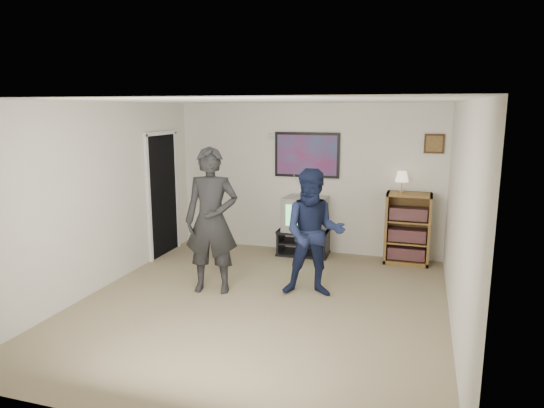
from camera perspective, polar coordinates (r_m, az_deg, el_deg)
The scene contains 13 objects.
room_shell at distance 6.13m, azimuth -0.48°, elevation 0.23°, with size 4.51×5.00×2.51m.
media_stand at distance 8.14m, azimuth 3.71°, elevation -4.53°, with size 0.85×0.49×0.42m.
crt_television at distance 8.01m, azimuth 3.93°, elevation -1.15°, with size 0.66×0.56×0.56m, color gray, non-canonical shape.
bookshelf at distance 7.89m, azimuth 15.66°, elevation -2.80°, with size 0.68×0.39×1.12m, color brown, non-canonical shape.
table_lamp at distance 7.79m, azimuth 15.02°, elevation 2.53°, with size 0.21×0.21×0.33m, color beige, non-canonical shape.
person_tall at distance 6.41m, azimuth -7.11°, elevation -1.96°, with size 0.71×0.46×1.93m, color black.
person_short at distance 6.27m, azimuth 4.92°, elevation -3.45°, with size 0.81×0.63×1.67m, color #151D3B.
controller_left at distance 6.55m, azimuth -6.11°, elevation 1.07°, with size 0.03×0.11×0.03m, color white.
controller_right at distance 6.47m, azimuth 4.86°, elevation -1.79°, with size 0.04×0.13×0.04m, color white.
poster at distance 8.11m, azimuth 4.12°, elevation 5.77°, with size 1.10×0.03×0.75m, color black.
air_vent at distance 8.23m, azimuth 0.39°, elevation 7.98°, with size 0.28×0.02×0.14m, color white.
small_picture at distance 7.89m, azimuth 18.55°, elevation 6.74°, with size 0.30×0.03×0.30m, color #342310.
doorway at distance 8.21m, azimuth -12.77°, elevation 1.01°, with size 0.03×0.85×2.00m, color black.
Camera 1 is at (1.83, -5.39, 2.43)m, focal length 32.00 mm.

